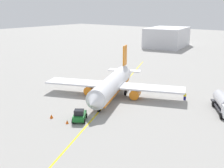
{
  "coord_description": "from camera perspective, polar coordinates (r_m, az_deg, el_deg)",
  "views": [
    {
      "loc": [
        45.82,
        35.04,
        19.3
      ],
      "look_at": [
        0.0,
        0.0,
        3.0
      ],
      "focal_mm": 43.7,
      "sensor_mm": 36.0,
      "label": 1
    }
  ],
  "objects": [
    {
      "name": "distant_hangar",
      "position": [
        141.5,
        11.44,
        9.57
      ],
      "size": [
        27.56,
        21.11,
        9.48
      ],
      "color": "silver",
      "rests_on": "ground"
    },
    {
      "name": "airplane",
      "position": [
        60.43,
        0.12,
        -0.11
      ],
      "size": [
        28.3,
        30.9,
        9.88
      ],
      "color": "white",
      "rests_on": "ground"
    },
    {
      "name": "ground_plane",
      "position": [
        60.82,
        0.0,
        -2.72
      ],
      "size": [
        400.0,
        400.0,
        0.0
      ],
      "primitive_type": "plane",
      "color": "#9E9B96"
    },
    {
      "name": "fuel_tanker",
      "position": [
        55.86,
        22.37,
        -3.8
      ],
      "size": [
        10.04,
        7.19,
        3.15
      ],
      "color": "#2D2D33",
      "rests_on": "ground"
    },
    {
      "name": "safety_cone_wingtip",
      "position": [
        47.87,
        -9.38,
        -7.82
      ],
      "size": [
        0.55,
        0.55,
        0.61
      ],
      "primitive_type": "cone",
      "color": "#F2590F",
      "rests_on": "ground"
    },
    {
      "name": "refueling_worker",
      "position": [
        60.58,
        14.99,
        -2.54
      ],
      "size": [
        0.61,
        0.63,
        1.71
      ],
      "color": "navy",
      "rests_on": "ground"
    },
    {
      "name": "pushback_tug",
      "position": [
        48.39,
        -6.81,
        -6.55
      ],
      "size": [
        4.1,
        3.84,
        2.2
      ],
      "color": "#196B28",
      "rests_on": "ground"
    },
    {
      "name": "safety_cone_nose",
      "position": [
        50.59,
        -12.56,
        -6.6
      ],
      "size": [
        0.66,
        0.66,
        0.73
      ],
      "primitive_type": "cone",
      "color": "#F2590F",
      "rests_on": "ground"
    },
    {
      "name": "taxi_line_marking",
      "position": [
        60.82,
        0.0,
        -2.72
      ],
      "size": [
        78.87,
        31.78,
        0.01
      ],
      "primitive_type": "cube",
      "rotation": [
        0.0,
        0.0,
        0.38
      ],
      "color": "yellow",
      "rests_on": "ground"
    }
  ]
}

